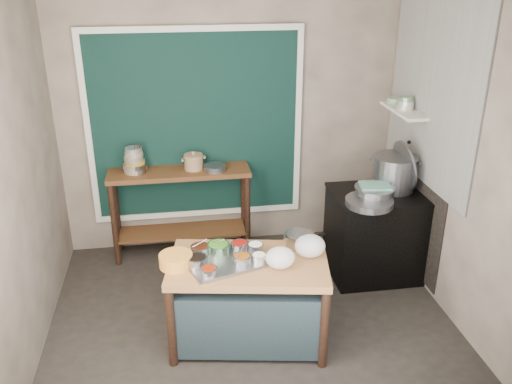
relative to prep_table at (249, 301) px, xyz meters
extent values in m
cube|color=#28241F|center=(0.06, 0.30, -0.39)|extent=(3.50, 3.00, 0.02)
cube|color=gray|center=(0.06, 1.81, 1.02)|extent=(3.50, 0.02, 2.80)
cube|color=gray|center=(-1.70, 0.30, 1.02)|extent=(0.02, 3.00, 2.80)
cube|color=gray|center=(1.82, 0.30, 1.02)|extent=(0.02, 3.00, 2.80)
cube|color=black|center=(-0.29, 1.77, 0.98)|extent=(2.10, 0.02, 1.90)
cube|color=#B2B2AA|center=(1.79, 0.85, 1.48)|extent=(0.02, 1.70, 1.70)
cube|color=black|center=(1.80, 0.95, 0.32)|extent=(0.01, 1.30, 1.30)
cube|color=beige|center=(1.69, 1.15, 1.23)|extent=(0.22, 0.70, 0.03)
cube|color=olive|center=(0.00, 0.00, 0.00)|extent=(1.36, 0.92, 0.75)
cube|color=#533517|center=(-0.49, 1.58, 0.10)|extent=(1.45, 0.40, 0.95)
cube|color=black|center=(1.41, 0.85, 0.05)|extent=(0.90, 0.68, 0.85)
cube|color=black|center=(1.41, 0.85, 0.49)|extent=(0.92, 0.69, 0.03)
cube|color=gray|center=(-0.18, 0.01, 0.39)|extent=(0.70, 0.59, 0.03)
cylinder|color=gray|center=(-0.32, -0.18, 0.43)|extent=(0.13, 0.13, 0.05)
cylinder|color=gray|center=(-0.05, 0.16, 0.43)|extent=(0.15, 0.15, 0.06)
cylinder|color=gray|center=(-0.06, -0.05, 0.43)|extent=(0.15, 0.15, 0.06)
cylinder|color=gray|center=(-0.37, 0.14, 0.43)|extent=(0.16, 0.16, 0.06)
cylinder|color=gray|center=(0.08, 0.12, 0.43)|extent=(0.13, 0.13, 0.06)
cylinder|color=silver|center=(0.08, -0.05, 0.43)|extent=(0.12, 0.12, 0.05)
cylinder|color=gray|center=(-0.40, -0.02, 0.43)|extent=(0.17, 0.17, 0.06)
cylinder|color=gray|center=(-0.22, 0.14, 0.44)|extent=(0.18, 0.18, 0.07)
cylinder|color=#E8933E|center=(-0.56, 0.02, 0.43)|extent=(0.31, 0.31, 0.10)
ellipsoid|color=white|center=(0.23, -0.13, 0.46)|extent=(0.25, 0.22, 0.17)
ellipsoid|color=white|center=(0.50, 0.01, 0.47)|extent=(0.31, 0.28, 0.19)
cylinder|color=tan|center=(-0.93, 1.60, 0.60)|extent=(0.23, 0.23, 0.04)
cylinder|color=gray|center=(-0.93, 1.60, 0.64)|extent=(0.22, 0.22, 0.04)
cylinder|color=gold|center=(-0.93, 1.60, 0.68)|extent=(0.20, 0.20, 0.04)
cylinder|color=gray|center=(-0.93, 1.60, 0.73)|extent=(0.19, 0.19, 0.04)
cylinder|color=tan|center=(-0.93, 1.60, 0.77)|extent=(0.18, 0.18, 0.04)
cylinder|color=gray|center=(-0.93, 1.60, 0.82)|extent=(0.17, 0.17, 0.04)
cylinder|color=gray|center=(-0.89, 1.57, 0.62)|extent=(0.19, 0.19, 0.09)
cylinder|color=gray|center=(-0.13, 1.52, 0.60)|extent=(0.29, 0.29, 0.06)
cylinder|color=gray|center=(1.66, 0.94, 0.74)|extent=(0.14, 0.49, 0.48)
cube|color=#609C81|center=(1.29, 0.72, 0.64)|extent=(0.30, 0.25, 0.02)
cylinder|color=gray|center=(1.20, 0.60, 0.53)|extent=(0.47, 0.47, 0.06)
cylinder|color=silver|center=(1.69, 1.14, 1.26)|extent=(0.15, 0.15, 0.04)
cylinder|color=silver|center=(1.69, 1.14, 1.30)|extent=(0.14, 0.14, 0.04)
cylinder|color=gray|center=(1.69, 1.14, 1.34)|extent=(0.13, 0.13, 0.04)
cylinder|color=gray|center=(1.69, 1.40, 1.27)|extent=(0.18, 0.18, 0.05)
camera|label=1|loc=(-0.52, -3.67, 2.57)|focal=38.00mm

